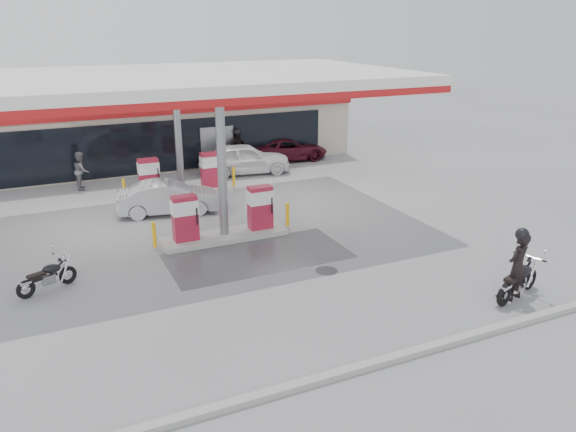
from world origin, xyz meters
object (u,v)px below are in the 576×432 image
(pump_island_far, at_px, (181,179))
(parked_car_right, at_px, (287,149))
(parked_motorcycle, at_px, (48,277))
(biker_main, at_px, (518,266))
(sedan_white, at_px, (245,159))
(pump_island_near, at_px, (224,220))
(biker_walking, at_px, (238,149))
(main_motorcycle, at_px, (518,281))
(hatchback_silver, at_px, (168,198))
(attendant, at_px, (81,170))

(pump_island_far, bearing_deg, parked_car_right, 29.35)
(parked_car_right, bearing_deg, parked_motorcycle, 137.14)
(biker_main, bearing_deg, parked_motorcycle, -43.12)
(pump_island_far, relative_size, sedan_white, 1.12)
(pump_island_near, distance_m, biker_walking, 10.48)
(pump_island_far, relative_size, main_motorcycle, 2.44)
(pump_island_far, xyz_separation_m, main_motorcycle, (6.07, -13.80, -0.22))
(main_motorcycle, relative_size, parked_car_right, 0.47)
(pump_island_far, xyz_separation_m, biker_walking, (4.04, 3.67, 0.26))
(biker_main, xyz_separation_m, hatchback_silver, (-7.02, 11.47, -0.33))
(biker_walking, bearing_deg, biker_main, -103.80)
(sedan_white, bearing_deg, parked_motorcycle, 144.50)
(pump_island_near, xyz_separation_m, biker_main, (5.88, -7.87, 0.29))
(attendant, distance_m, biker_walking, 8.03)
(attendant, bearing_deg, pump_island_near, -148.18)
(pump_island_near, distance_m, sedan_white, 9.07)
(biker_walking, bearing_deg, hatchback_silver, -150.29)
(biker_main, bearing_deg, biker_walking, -99.98)
(pump_island_near, bearing_deg, parked_car_right, 54.57)
(pump_island_far, relative_size, biker_walking, 2.66)
(parked_motorcycle, bearing_deg, parked_car_right, 18.33)
(parked_car_right, bearing_deg, pump_island_near, 149.68)
(pump_island_far, height_order, attendant, pump_island_far)
(sedan_white, bearing_deg, main_motorcycle, -163.15)
(parked_motorcycle, distance_m, hatchback_silver, 7.24)
(parked_motorcycle, height_order, biker_walking, biker_walking)
(pump_island_far, bearing_deg, sedan_white, 29.56)
(parked_motorcycle, height_order, attendant, attendant)
(parked_car_right, relative_size, biker_walking, 2.32)
(parked_motorcycle, bearing_deg, pump_island_near, -7.00)
(parked_car_right, height_order, biker_walking, biker_walking)
(main_motorcycle, bearing_deg, biker_main, -178.80)
(hatchback_silver, bearing_deg, parked_motorcycle, 148.82)
(parked_motorcycle, xyz_separation_m, sedan_white, (9.84, 9.99, 0.37))
(pump_island_far, bearing_deg, biker_main, -67.03)
(pump_island_far, relative_size, biker_main, 2.57)
(main_motorcycle, bearing_deg, attendant, 103.46)
(pump_island_far, distance_m, attendant, 4.84)
(attendant, relative_size, biker_walking, 0.90)
(attendant, bearing_deg, main_motorcycle, -141.24)
(parked_motorcycle, xyz_separation_m, attendant, (2.02, 10.59, 0.46))
(biker_main, xyz_separation_m, parked_motorcycle, (-11.84, 6.08, -0.59))
(pump_island_near, relative_size, main_motorcycle, 2.44)
(sedan_white, relative_size, parked_car_right, 1.03)
(pump_island_far, xyz_separation_m, hatchback_silver, (-1.15, -2.40, -0.04))
(sedan_white, bearing_deg, parked_car_right, -51.83)
(parked_motorcycle, distance_m, attendant, 10.79)
(sedan_white, bearing_deg, hatchback_silver, 141.55)
(pump_island_far, distance_m, parked_motorcycle, 9.82)
(main_motorcycle, bearing_deg, pump_island_near, 110.23)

